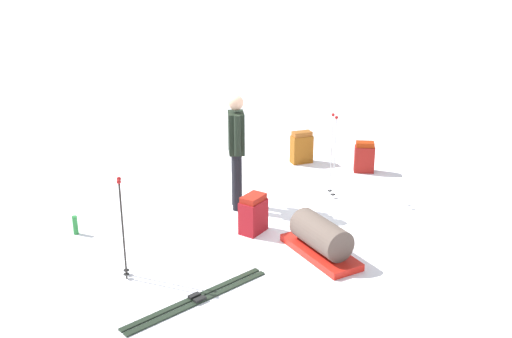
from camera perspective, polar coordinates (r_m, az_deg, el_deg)
ground_plane at (r=8.84m, az=0.00°, el=-4.26°), size 80.00×80.00×0.00m
skier_standing at (r=8.76m, az=-1.85°, el=2.18°), size 0.56×0.28×1.70m
ski_pair_near at (r=6.86m, az=-5.52°, el=-12.02°), size 1.48×1.40×0.05m
backpack_large_dark at (r=10.87m, az=4.28°, el=2.01°), size 0.34×0.42×0.58m
backpack_bright at (r=8.22m, az=-0.25°, el=-4.24°), size 0.45×0.39×0.53m
backpack_small_spare at (r=10.57m, az=10.08°, el=1.09°), size 0.22×0.34×0.53m
ski_poles_planted_near at (r=7.11m, az=-12.38°, el=-4.97°), size 0.16×0.10×1.24m
ski_poles_planted_far at (r=9.29m, az=7.22°, el=1.61°), size 0.22×0.12×1.31m
gear_sled at (r=7.67m, az=6.07°, el=-6.51°), size 1.23×1.05×0.49m
thermos_bottle at (r=8.56m, az=-16.53°, el=-5.05°), size 0.07×0.07×0.26m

